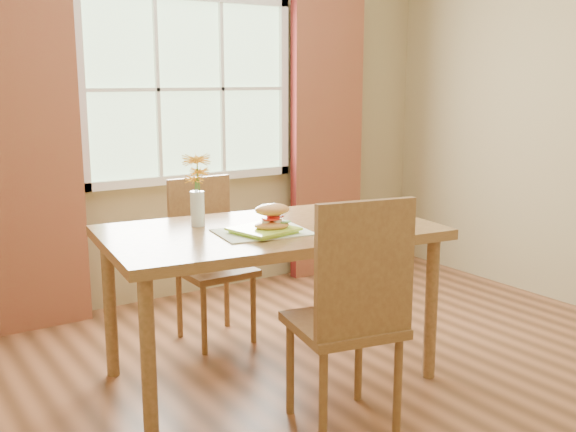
% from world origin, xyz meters
% --- Properties ---
extents(room, '(4.24, 3.84, 2.74)m').
position_xyz_m(room, '(0.00, 0.00, 1.35)').
color(room, brown).
rests_on(room, ground).
extents(window, '(1.62, 0.06, 1.32)m').
position_xyz_m(window, '(0.00, 1.87, 1.50)').
color(window, '#B3E0A9').
rests_on(window, room).
extents(curtain_left, '(0.65, 0.08, 2.20)m').
position_xyz_m(curtain_left, '(-1.15, 1.78, 1.10)').
color(curtain_left, maroon).
rests_on(curtain_left, room).
extents(curtain_right, '(0.65, 0.08, 2.20)m').
position_xyz_m(curtain_right, '(1.15, 1.78, 1.10)').
color(curtain_right, maroon).
rests_on(curtain_right, room).
extents(dining_table, '(1.79, 1.15, 0.82)m').
position_xyz_m(dining_table, '(-0.30, 0.34, 0.74)').
color(dining_table, '#946238').
rests_on(dining_table, room).
extents(chair_near, '(0.53, 0.53, 1.09)m').
position_xyz_m(chair_near, '(-0.32, -0.37, 0.60)').
color(chair_near, brown).
rests_on(chair_near, room).
extents(chair_far, '(0.41, 0.41, 0.99)m').
position_xyz_m(chair_far, '(-0.30, 1.04, 0.54)').
color(chair_far, brown).
rests_on(chair_far, room).
extents(placemat, '(0.49, 0.39, 0.01)m').
position_xyz_m(placemat, '(-0.40, 0.26, 0.82)').
color(placemat, beige).
rests_on(placemat, dining_table).
extents(plate, '(0.32, 0.32, 0.01)m').
position_xyz_m(plate, '(-0.41, 0.23, 0.83)').
color(plate, '#AADE37').
rests_on(plate, placemat).
extents(croissant_sandwich, '(0.21, 0.17, 0.13)m').
position_xyz_m(croissant_sandwich, '(-0.37, 0.21, 0.90)').
color(croissant_sandwich, '#EE9151').
rests_on(croissant_sandwich, plate).
extents(water_glass, '(0.07, 0.07, 0.11)m').
position_xyz_m(water_glass, '(-0.04, 0.22, 0.87)').
color(water_glass, silver).
rests_on(water_glass, dining_table).
extents(flower_vase, '(0.15, 0.15, 0.38)m').
position_xyz_m(flower_vase, '(-0.59, 0.58, 1.05)').
color(flower_vase, silver).
rests_on(flower_vase, dining_table).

